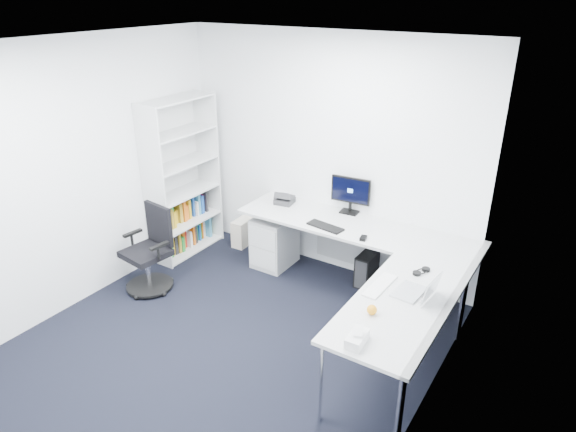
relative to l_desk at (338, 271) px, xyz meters
The scene contains 21 objects.
ground 1.55m from the l_desk, 111.45° to the right, with size 4.20×4.20×0.00m, color black.
ceiling 2.76m from the l_desk, 111.45° to the right, with size 4.20×4.20×0.00m, color white.
wall_back 1.31m from the l_desk, 128.16° to the left, with size 3.60×0.02×2.70m, color white.
wall_left 2.90m from the l_desk, 149.22° to the right, with size 0.02×4.20×2.70m, color white.
wall_right 2.11m from the l_desk, 48.24° to the right, with size 0.02×4.20×2.70m, color white.
l_desk is the anchor object (origin of this frame).
drawer_pedestal 1.09m from the l_desk, 161.67° to the left, with size 0.40×0.50×0.62m, color #B4B6B6.
bookshelf 2.25m from the l_desk, behind, with size 0.38×0.97×1.94m, color silver, non-canonical shape.
task_chair 2.09m from the l_desk, 155.04° to the right, with size 0.53×0.53×0.95m, color black, non-canonical shape.
black_pc_tower 0.59m from the l_desk, 79.86° to the left, with size 0.17×0.38×0.37m, color black.
beige_pc_tower 1.77m from the l_desk, 161.17° to the left, with size 0.17×0.37×0.35m, color beige.
power_strip 0.65m from the l_desk, 61.31° to the left, with size 0.36×0.06×0.04m, color silver.
monitor 0.89m from the l_desk, 108.10° to the left, with size 0.45×0.14×0.43m, color black, non-canonical shape.
black_keyboard 0.49m from the l_desk, 150.21° to the left, with size 0.40×0.14×0.02m, color black.
mouse 0.46m from the l_desk, 24.95° to the left, with size 0.06×0.10×0.03m, color black.
desk_phone 1.16m from the l_desk, 154.33° to the left, with size 0.20×0.20×0.14m, color #2B2B2D, non-canonical shape.
laptop 1.22m from the l_desk, 32.04° to the right, with size 0.31×0.30×0.22m, color #BBBDC2, non-canonical shape.
white_keyboard 1.02m from the l_desk, 41.80° to the right, with size 0.13×0.44×0.01m, color silver.
headphones 1.03m from the l_desk, 13.36° to the right, with size 0.11×0.17×0.05m, color black, non-canonical shape.
orange_fruit 1.38m from the l_desk, 52.07° to the right, with size 0.08×0.08×0.08m, color orange.
tissue_box 1.72m from the l_desk, 58.65° to the right, with size 0.11×0.22×0.08m, color silver.
Camera 1 is at (2.59, -2.79, 3.10)m, focal length 32.00 mm.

